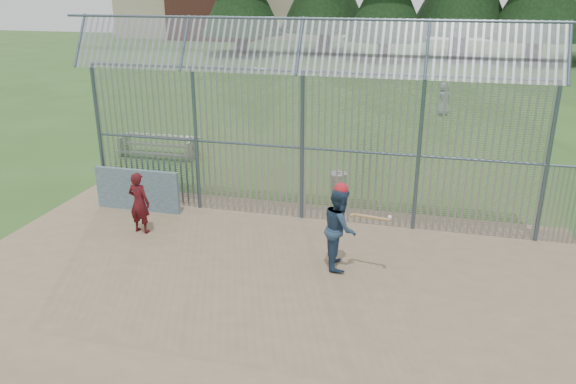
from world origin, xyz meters
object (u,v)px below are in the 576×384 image
(batter, at_px, (340,228))
(bleacher, at_px, (158,146))
(dugout_wall, at_px, (137,190))
(onlooker, at_px, (139,203))
(trash_can, at_px, (338,185))

(batter, distance_m, bleacher, 10.62)
(dugout_wall, xyz_separation_m, bleacher, (-1.91, 5.06, -0.21))
(dugout_wall, relative_size, onlooker, 1.55)
(bleacher, bearing_deg, dugout_wall, -69.29)
(batter, xyz_separation_m, onlooker, (-5.25, 0.59, -0.13))
(onlooker, bearing_deg, dugout_wall, -51.64)
(batter, bearing_deg, trash_can, -3.88)
(onlooker, height_order, bleacher, onlooker)
(onlooker, bearing_deg, batter, -178.70)
(trash_can, bearing_deg, batter, -80.19)
(dugout_wall, height_order, batter, batter)
(dugout_wall, relative_size, trash_can, 3.05)
(dugout_wall, xyz_separation_m, batter, (6.06, -1.94, 0.33))
(onlooker, relative_size, bleacher, 0.54)
(batter, relative_size, onlooker, 1.16)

